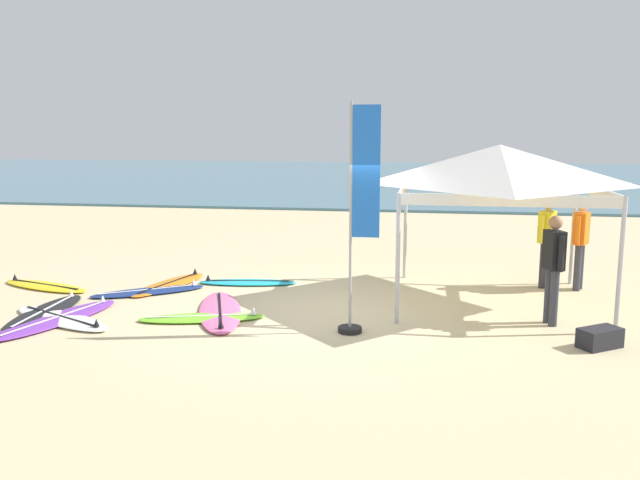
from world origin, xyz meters
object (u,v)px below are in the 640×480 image
object	(u,v)px
surfboard_orange	(169,284)
person_black	(553,262)
banner_flag	(358,229)
surfboard_lime	(203,318)
canopy_tent	(499,166)
surfboard_purple	(57,319)
surfboard_yellow	(45,286)
surfboard_black	(45,312)
person_orange	(581,238)
surfboard_navy	(149,291)
gear_bag_near_tent	(600,338)
person_yellow	(546,237)
surfboard_pink	(220,311)
surfboard_white	(62,318)
surfboard_cyan	(247,282)

from	to	relation	value
surfboard_orange	person_black	xyz separation A→B (m)	(6.84, -1.42, 0.95)
banner_flag	surfboard_lime	bearing A→B (deg)	174.36
canopy_tent	banner_flag	distance (m)	3.21
surfboard_purple	canopy_tent	bearing A→B (deg)	19.04
surfboard_lime	surfboard_yellow	bearing A→B (deg)	157.12
surfboard_black	person_orange	bearing A→B (deg)	19.36
person_black	banner_flag	world-z (taller)	banner_flag
surfboard_orange	surfboard_navy	bearing A→B (deg)	-105.83
gear_bag_near_tent	surfboard_lime	bearing A→B (deg)	176.31
surfboard_navy	person_yellow	world-z (taller)	person_yellow
banner_flag	gear_bag_near_tent	size ratio (longest dim) A/B	5.67
surfboard_pink	person_black	size ratio (longest dim) A/B	1.54
person_yellow	surfboard_black	bearing A→B (deg)	-158.76
surfboard_lime	gear_bag_near_tent	size ratio (longest dim) A/B	3.45
person_black	canopy_tent	bearing A→B (deg)	119.76
surfboard_lime	surfboard_navy	bearing A→B (deg)	136.33
surfboard_white	person_black	bearing A→B (deg)	7.89
surfboard_yellow	surfboard_purple	world-z (taller)	same
surfboard_yellow	surfboard_orange	distance (m)	2.37
surfboard_lime	gear_bag_near_tent	world-z (taller)	gear_bag_near_tent
surfboard_yellow	person_orange	distance (m)	10.23
surfboard_pink	person_orange	world-z (taller)	person_orange
canopy_tent	surfboard_lime	distance (m)	5.60
surfboard_navy	surfboard_purple	size ratio (longest dim) A/B	0.79
surfboard_orange	surfboard_lime	bearing A→B (deg)	-55.89
person_black	person_yellow	bearing A→B (deg)	82.77
surfboard_cyan	surfboard_navy	xyz separation A→B (m)	(-1.61, -1.00, -0.00)
surfboard_purple	surfboard_white	xyz separation A→B (m)	(0.05, 0.04, 0.00)
person_yellow	gear_bag_near_tent	world-z (taller)	person_yellow
surfboard_orange	person_yellow	bearing A→B (deg)	8.72
surfboard_navy	person_orange	bearing A→B (deg)	11.23
surfboard_purple	surfboard_white	bearing A→B (deg)	40.43
person_orange	surfboard_navy	bearing A→B (deg)	-168.77
person_black	person_orange	xyz separation A→B (m)	(0.92, 2.42, 0.00)
surfboard_purple	surfboard_orange	xyz separation A→B (m)	(0.85, 2.52, 0.00)
surfboard_navy	banner_flag	size ratio (longest dim) A/B	0.60
canopy_tent	surfboard_purple	xyz separation A→B (m)	(-6.95, -2.40, -2.35)
surfboard_white	canopy_tent	bearing A→B (deg)	18.86
surfboard_white	gear_bag_near_tent	xyz separation A→B (m)	(8.12, 0.01, 0.10)
surfboard_black	surfboard_yellow	world-z (taller)	same
surfboard_yellow	person_yellow	bearing A→B (deg)	9.66
person_black	banner_flag	size ratio (longest dim) A/B	0.50
surfboard_white	banner_flag	distance (m)	4.97
surfboard_cyan	surfboard_lime	world-z (taller)	same
surfboard_purple	banner_flag	world-z (taller)	banner_flag
surfboard_lime	person_yellow	size ratio (longest dim) A/B	1.21
surfboard_yellow	surfboard_purple	distance (m)	2.49
surfboard_navy	person_yellow	bearing A→B (deg)	12.90
surfboard_lime	gear_bag_near_tent	bearing A→B (deg)	-3.69
surfboard_pink	banner_flag	bearing A→B (deg)	-15.75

